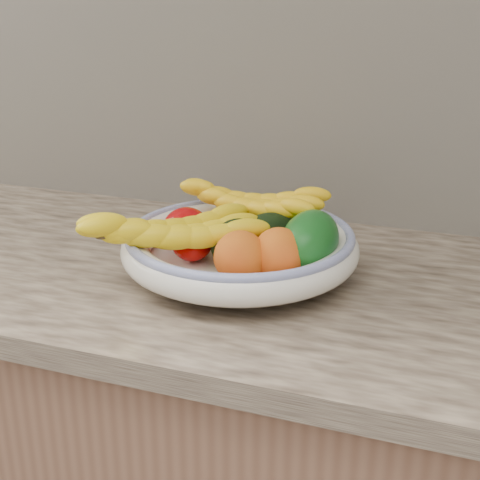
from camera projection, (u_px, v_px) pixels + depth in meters
name	position (u px, v px, depth m)	size (l,w,h in m)	color
kitchen_counter	(244.00, 475.00, 1.29)	(2.44, 0.66, 1.40)	brown
fruit_bowl	(240.00, 247.00, 1.10)	(0.39, 0.39, 0.08)	white
clementine_back_left	(231.00, 223.00, 1.19)	(0.06, 0.06, 0.05)	orange
clementine_back_right	(274.00, 222.00, 1.20)	(0.05, 0.05, 0.04)	#DB5704
tomato_left	(186.00, 229.00, 1.14)	(0.08, 0.08, 0.07)	#A90306
tomato_near_left	(192.00, 242.00, 1.08)	(0.07, 0.07, 0.06)	#BB0200
avocado_center	(236.00, 243.00, 1.07)	(0.08, 0.11, 0.08)	black
avocado_right	(270.00, 235.00, 1.10)	(0.08, 0.11, 0.08)	black
green_mango	(310.00, 241.00, 1.04)	(0.09, 0.14, 0.10)	#0E4D15
peach_front	(240.00, 257.00, 1.01)	(0.08, 0.08, 0.08)	orange
peach_right	(279.00, 254.00, 1.01)	(0.08, 0.08, 0.08)	orange
banana_bunch_back	(249.00, 207.00, 1.17)	(0.29, 0.11, 0.08)	yellow
banana_bunch_front	(173.00, 237.00, 1.05)	(0.31, 0.12, 0.09)	yellow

